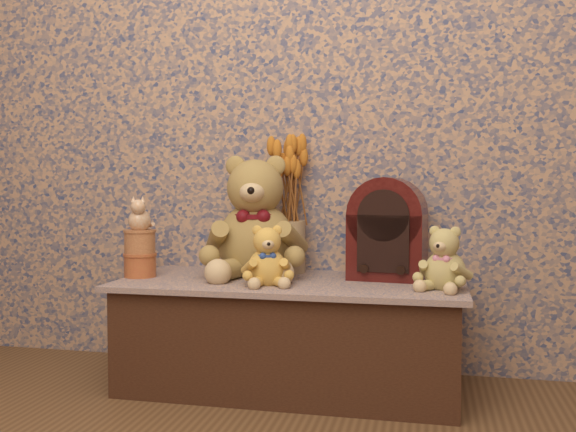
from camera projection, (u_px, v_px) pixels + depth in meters
name	position (u px, v px, depth m)	size (l,w,h in m)	color
display_shelf	(291.00, 334.00, 2.38)	(1.26, 0.60, 0.40)	navy
teddy_large	(256.00, 211.00, 2.47)	(0.39, 0.47, 0.50)	olive
teddy_medium	(267.00, 253.00, 2.25)	(0.18, 0.21, 0.23)	gold
teddy_small	(445.00, 255.00, 2.16)	(0.18, 0.22, 0.23)	tan
cathedral_radio	(388.00, 228.00, 2.39)	(0.28, 0.20, 0.38)	#3B0C0A
ceramic_vase	(290.00, 247.00, 2.56)	(0.12, 0.12, 0.21)	tan
dried_stalks	(290.00, 164.00, 2.54)	(0.24, 0.24, 0.45)	#C56E1F
biscuit_tin_lower	(140.00, 265.00, 2.44)	(0.12, 0.12, 0.09)	#CE843C
biscuit_tin_upper	(140.00, 242.00, 2.44)	(0.12, 0.12, 0.09)	tan
cat_figurine	(139.00, 213.00, 2.43)	(0.10, 0.11, 0.13)	silver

